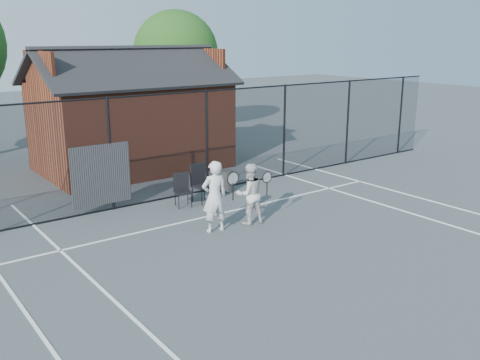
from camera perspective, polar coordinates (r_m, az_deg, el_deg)
ground at (r=11.74m, az=5.93°, el=-7.44°), size 80.00×80.00×0.00m
court_lines at (r=10.89m, az=10.68°, el=-9.47°), size 11.02×18.00×0.01m
fence at (r=15.07m, az=-7.71°, el=3.32°), size 22.04×3.00×3.00m
clubhouse at (r=18.92m, az=-11.51°, el=6.03°), size 6.50×4.36×4.19m
tree_right at (r=25.90m, az=-6.86°, el=13.26°), size 3.97×3.97×5.70m
player_front at (r=12.51m, az=-2.72°, el=-1.76°), size 0.79×0.61×1.71m
player_back at (r=13.07m, az=1.02°, el=-1.47°), size 0.87×0.71×1.52m
chair_left at (r=14.51m, az=-6.09°, el=-1.15°), size 0.52×0.54×0.89m
chair_right at (r=14.81m, az=-3.97°, el=-0.43°), size 0.55×0.57×1.06m
waste_bin at (r=15.87m, az=-1.49°, el=-0.10°), size 0.54×0.54×0.65m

